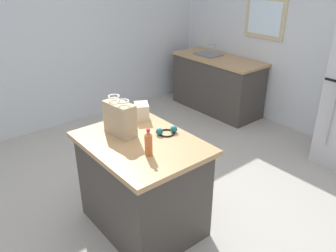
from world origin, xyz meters
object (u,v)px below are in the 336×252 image
object	(u,v)px
bottle	(149,143)
kitchen_island	(142,184)
shopping_bag	(120,118)
ear_defenders	(167,131)
small_box	(142,111)

from	to	relation	value
bottle	kitchen_island	bearing A→B (deg)	160.19
bottle	shopping_bag	bearing A→B (deg)	177.10
shopping_bag	ear_defenders	size ratio (longest dim) A/B	1.76
kitchen_island	small_box	xyz separation A→B (m)	(-0.38, 0.28, 0.52)
small_box	bottle	distance (m)	0.71
shopping_bag	bottle	xyz separation A→B (m)	(0.45, -0.02, -0.05)
shopping_bag	bottle	bearing A→B (deg)	-2.90
ear_defenders	shopping_bag	bearing A→B (deg)	-128.62
ear_defenders	small_box	bearing A→B (deg)	176.75
kitchen_island	ear_defenders	bearing A→B (deg)	82.75
kitchen_island	small_box	distance (m)	0.70
small_box	ear_defenders	size ratio (longest dim) A/B	0.90
kitchen_island	small_box	world-z (taller)	small_box
kitchen_island	bottle	world-z (taller)	bottle
bottle	small_box	bearing A→B (deg)	149.20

